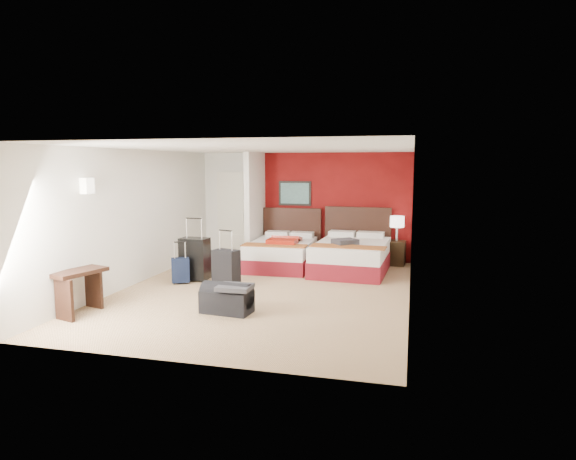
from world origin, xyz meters
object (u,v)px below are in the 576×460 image
(red_suitcase_open, at_px, (285,240))
(suitcase_black, at_px, (195,260))
(suitcase_charcoal, at_px, (226,270))
(suitcase_navy, at_px, (180,272))
(desk, at_px, (80,292))
(nightstand, at_px, (396,253))
(table_lamp, at_px, (397,229))
(duffel_bag, at_px, (227,300))
(bed_left, at_px, (281,254))
(bed_right, at_px, (351,257))

(red_suitcase_open, distance_m, suitcase_black, 2.06)
(suitcase_black, bearing_deg, suitcase_charcoal, -24.89)
(suitcase_navy, relative_size, desk, 0.57)
(red_suitcase_open, distance_m, nightstand, 2.53)
(table_lamp, relative_size, duffel_bag, 0.74)
(bed_left, bearing_deg, suitcase_navy, -129.15)
(bed_right, bearing_deg, duffel_bag, -110.61)
(suitcase_navy, relative_size, duffel_bag, 0.61)
(table_lamp, bearing_deg, suitcase_black, -146.63)
(suitcase_black, height_order, duffel_bag, suitcase_black)
(suitcase_charcoal, height_order, duffel_bag, suitcase_charcoal)
(red_suitcase_open, height_order, suitcase_navy, red_suitcase_open)
(bed_left, distance_m, suitcase_charcoal, 2.08)
(suitcase_navy, xyz_separation_m, desk, (-0.60, -2.11, 0.11))
(desk, bearing_deg, suitcase_navy, 89.77)
(bed_left, xyz_separation_m, suitcase_black, (-1.30, -1.59, 0.12))
(suitcase_charcoal, bearing_deg, red_suitcase_open, 88.22)
(nightstand, distance_m, duffel_bag, 4.89)
(bed_right, relative_size, nightstand, 3.81)
(table_lamp, xyz_separation_m, suitcase_black, (-3.72, -2.45, -0.42))
(table_lamp, distance_m, suitcase_black, 4.48)
(red_suitcase_open, relative_size, desk, 1.05)
(red_suitcase_open, height_order, duffel_bag, red_suitcase_open)
(bed_left, distance_m, suitcase_black, 2.06)
(bed_left, bearing_deg, duffel_bag, -90.76)
(red_suitcase_open, xyz_separation_m, suitcase_black, (-1.40, -1.49, -0.22))
(red_suitcase_open, bearing_deg, bed_left, 134.18)
(suitcase_black, xyz_separation_m, desk, (-0.75, -2.42, -0.06))
(bed_left, relative_size, suitcase_black, 2.35)
(nightstand, bearing_deg, table_lamp, 0.00)
(bed_left, height_order, red_suitcase_open, red_suitcase_open)
(suitcase_navy, bearing_deg, suitcase_black, 35.75)
(suitcase_black, bearing_deg, desk, -104.37)
(desk, bearing_deg, duffel_bag, 31.26)
(bed_left, xyz_separation_m, suitcase_navy, (-1.45, -1.91, -0.05))
(bed_left, distance_m, bed_right, 1.54)
(bed_right, relative_size, desk, 2.57)
(table_lamp, height_order, suitcase_charcoal, table_lamp)
(desk, bearing_deg, bed_left, 78.54)
(nightstand, relative_size, suitcase_black, 0.68)
(suitcase_black, relative_size, suitcase_charcoal, 1.19)
(suitcase_navy, distance_m, duffel_bag, 2.14)
(suitcase_navy, bearing_deg, desk, -134.15)
(duffel_bag, bearing_deg, suitcase_navy, 140.64)
(suitcase_black, distance_m, duffel_bag, 2.29)
(table_lamp, xyz_separation_m, suitcase_charcoal, (-2.91, -2.88, -0.48))
(suitcase_charcoal, distance_m, desk, 2.53)
(bed_left, height_order, suitcase_black, suitcase_black)
(red_suitcase_open, xyz_separation_m, desk, (-2.15, -3.91, -0.28))
(table_lamp, height_order, desk, table_lamp)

